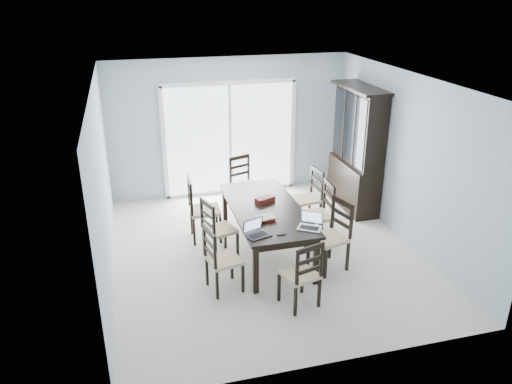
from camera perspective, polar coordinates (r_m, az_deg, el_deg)
The scene contains 24 objects.
floor at distance 7.68m, azimuth 1.10°, elevation -6.88°, with size 5.00×5.00×0.00m, color beige.
ceiling at distance 6.78m, azimuth 1.26°, elevation 12.59°, with size 5.00×5.00×0.00m, color white.
back_wall at distance 9.44m, azimuth -3.04°, elevation 7.39°, with size 4.50×0.02×2.60m, color #99AAB7.
wall_left at distance 6.89m, azimuth -17.12°, elevation 0.47°, with size 0.02×5.00×2.60m, color #99AAB7.
wall_right at distance 8.01m, azimuth 16.87°, elevation 3.60°, with size 0.02×5.00×2.60m, color #99AAB7.
balcony at distance 10.79m, azimuth -4.00°, elevation 1.82°, with size 4.50×2.00×0.10m, color gray.
railing at distance 11.53m, azimuth -5.05°, elevation 6.32°, with size 4.50×0.06×1.10m, color #99999E.
dining_table at distance 7.37m, azimuth 1.14°, elevation -2.32°, with size 1.00×2.20×0.75m.
china_hutch at distance 9.01m, azimuth 11.44°, elevation 4.69°, with size 0.50×1.38×2.20m.
sliding_door at distance 9.47m, azimuth -2.98°, elevation 6.11°, with size 2.52×0.05×2.18m.
chair_left_near at distance 6.52m, azimuth -4.43°, elevation -6.96°, with size 0.49×0.48×1.08m.
chair_left_mid at distance 7.28m, azimuth -4.79°, elevation -3.59°, with size 0.52×0.52×1.09m.
chair_left_far at distance 7.83m, azimuth -6.63°, elevation -1.18°, with size 0.49×0.47×1.21m.
chair_right_near at distance 7.12m, azimuth 9.01°, elevation -4.04°, with size 0.56×0.55×1.17m.
chair_right_mid at distance 7.75m, azimuth 7.49°, elevation -1.68°, with size 0.47×0.46×1.16m.
chair_right_far at distance 8.37m, azimuth 6.28°, elevation 0.13°, with size 0.48×0.47×1.12m.
chair_end_near at distance 6.20m, azimuth 5.54°, elevation -8.71°, with size 0.50×0.51×1.08m.
chair_end_far at distance 8.90m, azimuth -1.53°, elevation 1.69°, with size 0.55×0.55×1.13m.
laptop_dark at distance 6.51m, azimuth 0.24°, elevation -4.64°, with size 0.35×0.30×0.21m.
laptop_silver at distance 6.73m, azimuth 6.16°, elevation -3.78°, with size 0.38×0.35×0.21m.
book_stack at distance 6.96m, azimuth 1.02°, elevation -2.99°, with size 0.31×0.26×0.04m.
cell_phone at distance 6.57m, azimuth 2.89°, elevation -4.83°, with size 0.12×0.05×0.01m, color black.
game_box at distance 7.52m, azimuth 1.02°, elevation -0.84°, with size 0.29×0.14×0.07m, color #470E0E.
hot_tub at distance 10.67m, azimuth -5.29°, elevation 4.49°, with size 2.12×1.97×0.94m.
Camera 1 is at (-1.85, -6.41, 3.80)m, focal length 35.00 mm.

